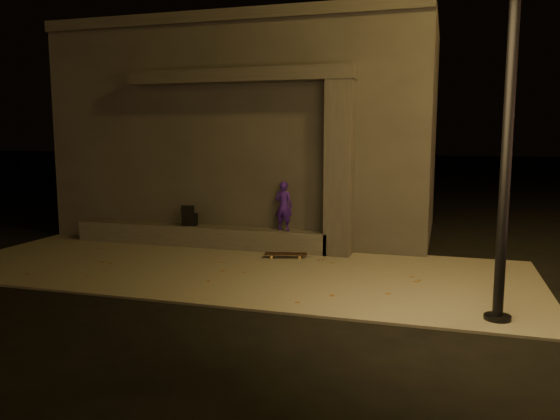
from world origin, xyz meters
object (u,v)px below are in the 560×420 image
(column, at_px, (339,169))
(skateboard, at_px, (286,254))
(backpack, at_px, (190,218))
(skateboarder, at_px, (284,206))

(column, relative_size, skateboard, 4.05)
(backpack, bearing_deg, skateboarder, -14.42)
(skateboard, bearing_deg, backpack, 151.38)
(backpack, relative_size, skateboard, 0.53)
(column, bearing_deg, skateboarder, 180.00)
(column, relative_size, backpack, 7.67)
(column, height_order, skateboard, column)
(skateboarder, height_order, skateboard, skateboarder)
(backpack, bearing_deg, skateboard, -29.19)
(column, height_order, skateboarder, column)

